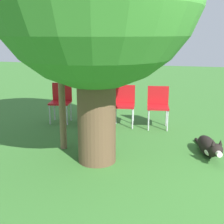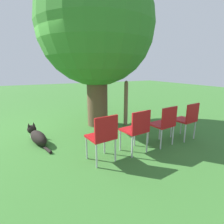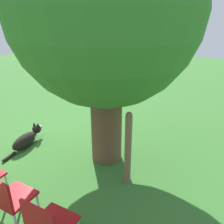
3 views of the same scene
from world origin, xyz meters
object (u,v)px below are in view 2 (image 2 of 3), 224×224
Objects in this scene: red_chair_1 at (137,128)px; red_chair_2 at (164,123)px; red_chair_0 at (103,135)px; fence_post at (126,103)px; oak_tree at (96,28)px; red_chair_3 at (187,118)px; dog at (37,136)px.

red_chair_2 is (-0.03, 0.71, 0.00)m from red_chair_1.
red_chair_2 is (-0.06, 1.43, 0.00)m from red_chair_0.
red_chair_1 is (-0.03, 0.71, 0.00)m from red_chair_0.
oak_tree is at bearing -118.38° from fence_post.
red_chair_1 is at bearing 84.46° from red_chair_2.
red_chair_3 is (1.56, 0.69, -0.14)m from fence_post.
dog is at bearing -69.56° from oak_tree.
red_chair_3 is at bearing -95.54° from red_chair_1.
red_chair_1 and red_chair_3 have the same top height.
red_chair_3 is at bearing 35.94° from oak_tree.
red_chair_3 is (-0.03, 0.71, 0.00)m from red_chair_2.
red_chair_1 is 0.71m from red_chair_2.
red_chair_0 is (1.40, 0.97, 0.36)m from dog.
dog is at bearing -84.23° from fence_post.
red_chair_2 reaches higher than dog.
oak_tree is 2.15m from fence_post.
red_chair_0 and red_chair_1 have the same top height.
oak_tree is 2.92m from red_chair_1.
red_chair_1 is 1.00× the size of red_chair_2.
fence_post is at bearing 61.62° from oak_tree.
red_chair_0 is at bearing -41.35° from fence_post.
oak_tree is 4.87× the size of red_chair_0.
oak_tree is at bearing 11.73° from red_chair_2.
red_chair_1 is at bearing -0.37° from oak_tree.
fence_post is 1.59m from red_chair_2.
red_chair_2 is 1.00× the size of red_chair_3.
oak_tree is at bearing -27.42° from red_chair_0.
fence_post reaches higher than dog.
oak_tree is 4.87× the size of red_chair_2.
oak_tree reaches higher than red_chair_1.
dog is 2.48m from fence_post.
red_chair_2 is (1.59, -0.02, -0.14)m from fence_post.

